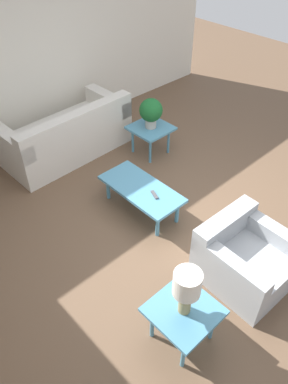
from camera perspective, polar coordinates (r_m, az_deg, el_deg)
The scene contains 10 objects.
ground_plane at distance 4.99m, azimuth 5.46°, elevation -3.88°, with size 14.00×14.00×0.00m, color brown.
wall_right at distance 6.37m, azimuth -15.64°, elevation 19.65°, with size 0.12×7.20×2.70m.
sofa at distance 6.07m, azimuth -11.56°, elevation 8.33°, with size 1.01×2.01×0.85m.
armchair at distance 4.28m, azimuth 15.03°, elevation -9.74°, with size 0.94×0.89×0.69m.
coffee_table at distance 4.86m, azimuth -0.42°, elevation 0.30°, with size 1.15×0.54×0.38m.
side_table_plant at distance 5.93m, azimuth 1.03°, elevation 9.36°, with size 0.59×0.59×0.47m.
side_table_lamp at distance 3.62m, azimuth 6.04°, elevation -17.92°, with size 0.59×0.59×0.47m.
potted_plant at distance 5.77m, azimuth 1.07°, elevation 12.21°, with size 0.36×0.36×0.47m.
table_lamp at distance 3.28m, azimuth 6.53°, elevation -14.20°, with size 0.25×0.25×0.52m.
remote_control at distance 4.71m, azimuth 1.61°, elevation -0.42°, with size 0.16×0.09×0.02m.
Camera 1 is at (-2.26, 2.77, 3.48)m, focal length 35.00 mm.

